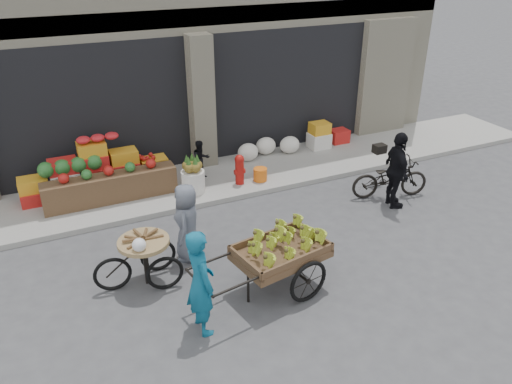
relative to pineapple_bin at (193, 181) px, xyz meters
name	(u,v)px	position (x,y,z in m)	size (l,w,h in m)	color
ground	(303,275)	(0.75, -3.60, -0.37)	(80.00, 80.00, 0.00)	#424244
sidewalk	(217,179)	(0.75, 0.50, -0.31)	(18.00, 2.20, 0.12)	gray
building	(161,13)	(0.75, 4.43, 3.00)	(14.00, 6.45, 7.00)	beige
fruit_display	(106,169)	(-1.73, 0.78, 0.30)	(3.10, 1.12, 1.24)	red
pineapple_bin	(193,181)	(0.00, 0.00, 0.00)	(0.52, 0.52, 0.50)	silver
fire_hydrant	(240,168)	(1.10, -0.05, 0.13)	(0.22, 0.22, 0.71)	#A5140F
orange_bucket	(260,174)	(1.60, -0.10, -0.10)	(0.32, 0.32, 0.30)	orange
right_bay_goods	(301,140)	(3.36, 1.10, 0.04)	(3.35, 0.60, 0.70)	silver
seated_person	(201,160)	(0.40, 0.60, 0.21)	(0.45, 0.35, 0.93)	black
banana_cart	(278,251)	(0.19, -3.75, 0.38)	(2.59, 1.40, 1.03)	brown
vendor_woman	(200,282)	(-1.24, -4.11, 0.47)	(0.61, 0.40, 1.68)	#0F5978
tricycle_cart	(144,254)	(-1.72, -2.67, 0.20)	(1.44, 0.89, 0.95)	#9E7F51
vendor_grey	(187,223)	(-0.85, -2.26, 0.36)	(0.71, 0.46, 1.46)	slate
bicycle	(390,178)	(3.95, -1.84, 0.08)	(0.60, 1.72, 0.90)	black
cyclist	(397,171)	(3.75, -2.24, 0.47)	(0.98, 0.41, 1.68)	black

